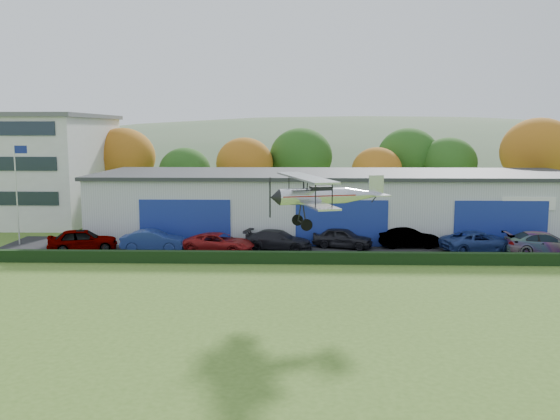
{
  "coord_description": "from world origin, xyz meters",
  "views": [
    {
      "loc": [
        1.62,
        -22.45,
        8.89
      ],
      "look_at": [
        0.64,
        10.67,
        4.37
      ],
      "focal_mm": 37.81,
      "sensor_mm": 36.0,
      "label": 1
    }
  ],
  "objects_px": {
    "car_2": "(219,243)",
    "car_6": "(479,242)",
    "car_4": "(343,238)",
    "car_5": "(409,238)",
    "biplane": "(322,194)",
    "flagpole": "(17,184)",
    "car_7": "(544,243)",
    "hangar": "(337,203)",
    "car_1": "(153,240)",
    "car_0": "(83,240)",
    "car_3": "(278,240)"
  },
  "relations": [
    {
      "from": "car_0",
      "to": "car_7",
      "type": "relative_size",
      "value": 0.88
    },
    {
      "from": "car_7",
      "to": "car_4",
      "type": "bearing_deg",
      "value": 84.68
    },
    {
      "from": "car_5",
      "to": "car_6",
      "type": "height_order",
      "value": "car_6"
    },
    {
      "from": "flagpole",
      "to": "car_7",
      "type": "height_order",
      "value": "flagpole"
    },
    {
      "from": "car_1",
      "to": "car_6",
      "type": "height_order",
      "value": "car_6"
    },
    {
      "from": "flagpole",
      "to": "car_2",
      "type": "height_order",
      "value": "flagpole"
    },
    {
      "from": "car_6",
      "to": "car_7",
      "type": "xyz_separation_m",
      "value": [
        4.44,
        -0.63,
        0.04
      ]
    },
    {
      "from": "car_2",
      "to": "car_7",
      "type": "distance_m",
      "value": 23.3
    },
    {
      "from": "car_0",
      "to": "car_7",
      "type": "height_order",
      "value": "car_0"
    },
    {
      "from": "car_3",
      "to": "car_7",
      "type": "distance_m",
      "value": 19.09
    },
    {
      "from": "car_1",
      "to": "car_6",
      "type": "xyz_separation_m",
      "value": [
        23.83,
        0.15,
        0.01
      ]
    },
    {
      "from": "hangar",
      "to": "car_4",
      "type": "bearing_deg",
      "value": -89.58
    },
    {
      "from": "car_5",
      "to": "biplane",
      "type": "distance_m",
      "value": 16.54
    },
    {
      "from": "flagpole",
      "to": "car_1",
      "type": "relative_size",
      "value": 1.73
    },
    {
      "from": "car_2",
      "to": "biplane",
      "type": "xyz_separation_m",
      "value": [
        6.92,
        -11.81,
        4.86
      ]
    },
    {
      "from": "car_2",
      "to": "car_5",
      "type": "distance_m",
      "value": 14.3
    },
    {
      "from": "flagpole",
      "to": "car_6",
      "type": "xyz_separation_m",
      "value": [
        34.72,
        -1.94,
        -3.97
      ]
    },
    {
      "from": "car_4",
      "to": "car_6",
      "type": "distance_m",
      "value": 9.88
    },
    {
      "from": "flagpole",
      "to": "car_6",
      "type": "bearing_deg",
      "value": -3.21
    },
    {
      "from": "flagpole",
      "to": "car_2",
      "type": "distance_m",
      "value": 16.58
    },
    {
      "from": "flagpole",
      "to": "car_0",
      "type": "distance_m",
      "value": 7.35
    },
    {
      "from": "car_4",
      "to": "car_5",
      "type": "height_order",
      "value": "car_4"
    },
    {
      "from": "car_4",
      "to": "car_6",
      "type": "bearing_deg",
      "value": -80.01
    },
    {
      "from": "car_4",
      "to": "car_5",
      "type": "relative_size",
      "value": 0.98
    },
    {
      "from": "hangar",
      "to": "car_3",
      "type": "height_order",
      "value": "hangar"
    },
    {
      "from": "car_2",
      "to": "car_3",
      "type": "bearing_deg",
      "value": -60.92
    },
    {
      "from": "car_7",
      "to": "car_2",
      "type": "bearing_deg",
      "value": 92.62
    },
    {
      "from": "biplane",
      "to": "car_5",
      "type": "bearing_deg",
      "value": 47.04
    },
    {
      "from": "car_5",
      "to": "biplane",
      "type": "xyz_separation_m",
      "value": [
        -7.19,
        -14.09,
        4.82
      ]
    },
    {
      "from": "hangar",
      "to": "car_2",
      "type": "relative_size",
      "value": 7.97
    },
    {
      "from": "car_1",
      "to": "car_5",
      "type": "bearing_deg",
      "value": -85.98
    },
    {
      "from": "car_4",
      "to": "car_1",
      "type": "bearing_deg",
      "value": 113.64
    },
    {
      "from": "car_5",
      "to": "car_6",
      "type": "bearing_deg",
      "value": -111.32
    },
    {
      "from": "hangar",
      "to": "car_1",
      "type": "relative_size",
      "value": 8.78
    },
    {
      "from": "car_3",
      "to": "car_6",
      "type": "height_order",
      "value": "car_6"
    },
    {
      "from": "car_1",
      "to": "car_2",
      "type": "bearing_deg",
      "value": -97.38
    },
    {
      "from": "car_1",
      "to": "car_6",
      "type": "bearing_deg",
      "value": -90.84
    },
    {
      "from": "car_4",
      "to": "biplane",
      "type": "relative_size",
      "value": 0.63
    },
    {
      "from": "car_1",
      "to": "car_0",
      "type": "bearing_deg",
      "value": 92.1
    },
    {
      "from": "flagpole",
      "to": "car_1",
      "type": "bearing_deg",
      "value": -10.89
    },
    {
      "from": "car_3",
      "to": "car_5",
      "type": "distance_m",
      "value": 9.95
    },
    {
      "from": "car_4",
      "to": "car_5",
      "type": "distance_m",
      "value": 5.06
    },
    {
      "from": "car_4",
      "to": "flagpole",
      "type": "bearing_deg",
      "value": 106.22
    },
    {
      "from": "car_0",
      "to": "car_6",
      "type": "distance_m",
      "value": 28.97
    },
    {
      "from": "car_4",
      "to": "car_2",
      "type": "bearing_deg",
      "value": 120.14
    },
    {
      "from": "flagpole",
      "to": "car_0",
      "type": "xyz_separation_m",
      "value": [
        5.76,
        -2.39,
        -3.9
      ]
    },
    {
      "from": "car_0",
      "to": "car_7",
      "type": "bearing_deg",
      "value": -107.65
    },
    {
      "from": "car_1",
      "to": "flagpole",
      "type": "bearing_deg",
      "value": 77.9
    },
    {
      "from": "car_1",
      "to": "car_4",
      "type": "relative_size",
      "value": 1.04
    },
    {
      "from": "car_2",
      "to": "car_6",
      "type": "relative_size",
      "value": 0.92
    }
  ]
}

